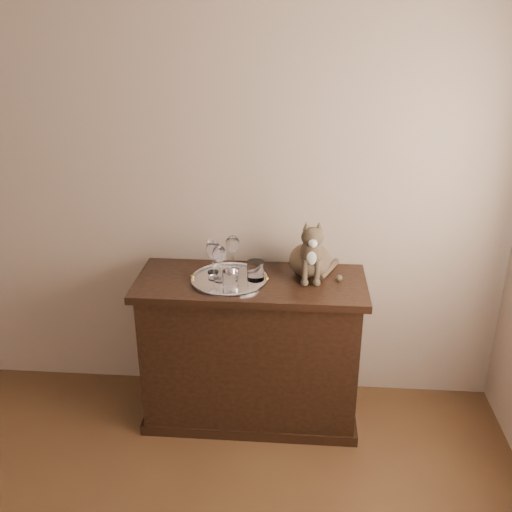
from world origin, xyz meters
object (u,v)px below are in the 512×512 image
at_px(tray, 229,280).
at_px(cat, 310,245).
at_px(wine_glass_d, 219,263).
at_px(tumbler_b, 230,279).
at_px(wine_glass_b, 233,253).
at_px(tumbler_c, 256,271).
at_px(wine_glass_c, 214,260).
at_px(sideboard, 251,350).
at_px(wine_glass_a, 213,256).

height_order(tray, cat, cat).
height_order(wine_glass_d, tumbler_b, wine_glass_d).
relative_size(tumbler_b, cat, 0.27).
relative_size(wine_glass_b, tumbler_c, 1.98).
relative_size(tray, tumbler_c, 4.00).
height_order(tray, wine_glass_b, wine_glass_b).
distance_m(tray, wine_glass_c, 0.13).
bearing_deg(wine_glass_d, sideboard, 10.68).
height_order(wine_glass_a, wine_glass_b, wine_glass_b).
xyz_separation_m(tray, cat, (0.41, 0.11, 0.16)).
height_order(wine_glass_d, cat, cat).
height_order(wine_glass_a, tumbler_c, wine_glass_a).
distance_m(tumbler_b, cat, 0.46).
bearing_deg(wine_glass_c, tumbler_c, 0.01).
height_order(sideboard, wine_glass_d, wine_glass_d).
height_order(sideboard, wine_glass_c, wine_glass_c).
height_order(tray, wine_glass_a, wine_glass_a).
bearing_deg(tumbler_b, wine_glass_a, 122.99).
distance_m(sideboard, wine_glass_c, 0.57).
relative_size(sideboard, tray, 3.00).
relative_size(sideboard, wine_glass_b, 6.06).
relative_size(tray, wine_glass_d, 2.08).
bearing_deg(wine_glass_b, tumbler_b, -86.76).
bearing_deg(wine_glass_b, wine_glass_a, -161.65).
height_order(sideboard, wine_glass_b, wine_glass_b).
bearing_deg(cat, tumbler_c, -162.32).
bearing_deg(cat, sideboard, -165.15).
relative_size(wine_glass_a, wine_glass_d, 0.97).
bearing_deg(sideboard, tray, -171.12).
xyz_separation_m(wine_glass_a, tumbler_b, (0.11, -0.18, -0.05)).
bearing_deg(wine_glass_b, sideboard, -43.53).
bearing_deg(cat, wine_glass_a, -179.25).
distance_m(wine_glass_c, wine_glass_d, 0.04).
bearing_deg(tray, tumbler_c, 4.10).
relative_size(wine_glass_d, tumbler_b, 2.13).
bearing_deg(wine_glass_a, wine_glass_d, -62.55).
height_order(wine_glass_c, cat, cat).
bearing_deg(wine_glass_a, cat, 3.32).
relative_size(wine_glass_c, tumbler_b, 2.29).
distance_m(wine_glass_b, tumbler_c, 0.18).
relative_size(wine_glass_a, tumbler_c, 1.86).
relative_size(tray, wine_glass_c, 1.93).
distance_m(wine_glass_a, wine_glass_b, 0.11).
bearing_deg(sideboard, tumbler_b, -129.96).
relative_size(tray, wine_glass_a, 2.15).
relative_size(wine_glass_a, cat, 0.55).
distance_m(sideboard, tumbler_c, 0.48).
distance_m(wine_glass_c, tumbler_c, 0.22).
height_order(wine_glass_b, cat, cat).
distance_m(sideboard, tumbler_b, 0.50).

